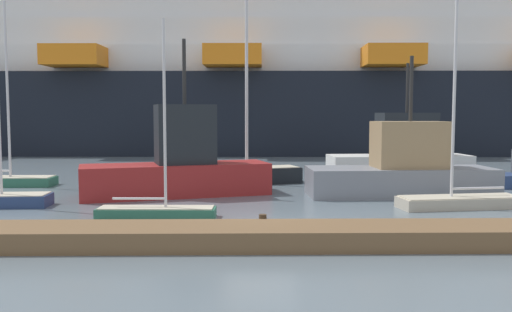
{
  "coord_description": "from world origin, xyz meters",
  "views": [
    {
      "loc": [
        -0.49,
        -18.47,
        3.8
      ],
      "look_at": [
        0.0,
        10.01,
        1.58
      ],
      "focal_mm": 37.33,
      "sensor_mm": 36.0,
      "label": 1
    }
  ],
  "objects_px": {
    "fishing_boat_2": "(402,154)",
    "cruise_ship": "(367,68)",
    "sailboat_0": "(3,178)",
    "sailboat_2": "(460,198)",
    "sailboat_1": "(157,208)",
    "sailboat_3": "(237,173)",
    "fishing_boat_1": "(403,170)",
    "fishing_boat_3": "(179,166)"
  },
  "relations": [
    {
      "from": "fishing_boat_2",
      "to": "cruise_ship",
      "type": "bearing_deg",
      "value": 77.93
    },
    {
      "from": "sailboat_0",
      "to": "sailboat_2",
      "type": "xyz_separation_m",
      "value": [
        21.73,
        -7.02,
        -0.03
      ]
    },
    {
      "from": "sailboat_1",
      "to": "sailboat_3",
      "type": "relative_size",
      "value": 0.68
    },
    {
      "from": "fishing_boat_1",
      "to": "cruise_ship",
      "type": "height_order",
      "value": "cruise_ship"
    },
    {
      "from": "fishing_boat_3",
      "to": "cruise_ship",
      "type": "height_order",
      "value": "cruise_ship"
    },
    {
      "from": "sailboat_1",
      "to": "fishing_boat_3",
      "type": "bearing_deg",
      "value": 90.49
    },
    {
      "from": "sailboat_1",
      "to": "sailboat_2",
      "type": "height_order",
      "value": "sailboat_2"
    },
    {
      "from": "sailboat_1",
      "to": "fishing_boat_1",
      "type": "distance_m",
      "value": 11.91
    },
    {
      "from": "sailboat_3",
      "to": "sailboat_0",
      "type": "bearing_deg",
      "value": 164.28
    },
    {
      "from": "fishing_boat_2",
      "to": "fishing_boat_1",
      "type": "bearing_deg",
      "value": -109.94
    },
    {
      "from": "sailboat_3",
      "to": "sailboat_1",
      "type": "bearing_deg",
      "value": -124.43
    },
    {
      "from": "fishing_boat_3",
      "to": "cruise_ship",
      "type": "xyz_separation_m",
      "value": [
        16.06,
        32.06,
        7.38
      ]
    },
    {
      "from": "fishing_boat_2",
      "to": "fishing_boat_3",
      "type": "height_order",
      "value": "fishing_boat_3"
    },
    {
      "from": "sailboat_1",
      "to": "cruise_ship",
      "type": "height_order",
      "value": "cruise_ship"
    },
    {
      "from": "sailboat_0",
      "to": "sailboat_1",
      "type": "relative_size",
      "value": 1.33
    },
    {
      "from": "sailboat_0",
      "to": "cruise_ship",
      "type": "relative_size",
      "value": 0.07
    },
    {
      "from": "cruise_ship",
      "to": "fishing_boat_2",
      "type": "bearing_deg",
      "value": -96.22
    },
    {
      "from": "sailboat_0",
      "to": "fishing_boat_1",
      "type": "relative_size",
      "value": 1.11
    },
    {
      "from": "sailboat_3",
      "to": "cruise_ship",
      "type": "distance_m",
      "value": 32.28
    },
    {
      "from": "fishing_boat_2",
      "to": "cruise_ship",
      "type": "relative_size",
      "value": 0.06
    },
    {
      "from": "sailboat_2",
      "to": "fishing_boat_2",
      "type": "bearing_deg",
      "value": -101.35
    },
    {
      "from": "sailboat_2",
      "to": "fishing_boat_2",
      "type": "height_order",
      "value": "sailboat_2"
    },
    {
      "from": "sailboat_2",
      "to": "cruise_ship",
      "type": "relative_size",
      "value": 0.07
    },
    {
      "from": "sailboat_1",
      "to": "fishing_boat_2",
      "type": "relative_size",
      "value": 0.84
    },
    {
      "from": "sailboat_2",
      "to": "fishing_boat_2",
      "type": "distance_m",
      "value": 10.88
    },
    {
      "from": "sailboat_0",
      "to": "fishing_boat_2",
      "type": "height_order",
      "value": "sailboat_0"
    },
    {
      "from": "sailboat_0",
      "to": "fishing_boat_3",
      "type": "bearing_deg",
      "value": -18.95
    },
    {
      "from": "sailboat_0",
      "to": "fishing_boat_2",
      "type": "relative_size",
      "value": 1.12
    },
    {
      "from": "cruise_ship",
      "to": "fishing_boat_3",
      "type": "bearing_deg",
      "value": -115.01
    },
    {
      "from": "fishing_boat_3",
      "to": "sailboat_3",
      "type": "bearing_deg",
      "value": 38.94
    },
    {
      "from": "fishing_boat_1",
      "to": "cruise_ship",
      "type": "relative_size",
      "value": 0.06
    },
    {
      "from": "sailboat_1",
      "to": "fishing_boat_1",
      "type": "xyz_separation_m",
      "value": [
        10.66,
        5.25,
        0.88
      ]
    },
    {
      "from": "sailboat_0",
      "to": "fishing_boat_3",
      "type": "height_order",
      "value": "sailboat_0"
    },
    {
      "from": "sailboat_1",
      "to": "cruise_ship",
      "type": "bearing_deg",
      "value": 68.43
    },
    {
      "from": "sailboat_2",
      "to": "fishing_boat_1",
      "type": "height_order",
      "value": "sailboat_2"
    },
    {
      "from": "sailboat_1",
      "to": "fishing_boat_3",
      "type": "xyz_separation_m",
      "value": [
        0.12,
        5.56,
        1.05
      ]
    },
    {
      "from": "sailboat_3",
      "to": "fishing_boat_1",
      "type": "distance_m",
      "value": 8.94
    },
    {
      "from": "sailboat_3",
      "to": "cruise_ship",
      "type": "xyz_separation_m",
      "value": [
        13.4,
        28.21,
        8.18
      ]
    },
    {
      "from": "sailboat_0",
      "to": "fishing_boat_2",
      "type": "distance_m",
      "value": 22.79
    },
    {
      "from": "sailboat_2",
      "to": "fishing_boat_3",
      "type": "bearing_deg",
      "value": -24.58
    },
    {
      "from": "fishing_boat_1",
      "to": "fishing_boat_3",
      "type": "relative_size",
      "value": 0.96
    },
    {
      "from": "sailboat_3",
      "to": "fishing_boat_1",
      "type": "relative_size",
      "value": 1.23
    }
  ]
}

